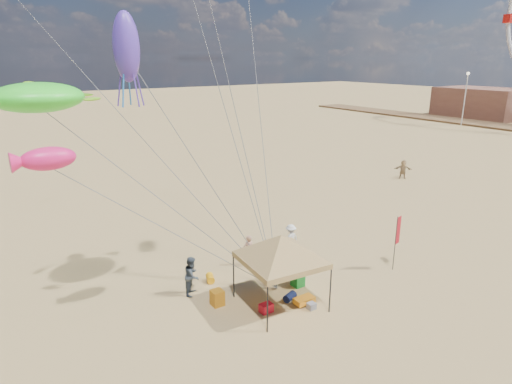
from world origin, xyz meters
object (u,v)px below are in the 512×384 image
(person_near_b, at_px, (192,276))
(person_near_a, at_px, (248,250))
(chair_yellow, at_px, (217,298))
(lamp_north, at_px, (466,90))
(canopy_tent, at_px, (281,238))
(cooler_red, at_px, (266,308))
(beach_cart, at_px, (304,300))
(person_near_c, at_px, (291,238))
(feather_flag, at_px, (397,234))
(cooler_blue, at_px, (296,259))
(chair_green, at_px, (298,279))
(person_far_c, at_px, (403,169))

(person_near_b, bearing_deg, person_near_a, -31.20)
(chair_yellow, bearing_deg, lamp_north, 23.27)
(canopy_tent, bearing_deg, person_near_a, 76.86)
(canopy_tent, relative_size, cooler_red, 11.20)
(beach_cart, bearing_deg, person_near_a, 89.31)
(chair_yellow, distance_m, person_near_c, 6.55)
(feather_flag, xyz_separation_m, beach_cart, (-5.97, -0.05, -1.72))
(chair_yellow, relative_size, person_near_a, 0.43)
(cooler_blue, bearing_deg, lamp_north, 24.16)
(cooler_red, relative_size, chair_yellow, 0.77)
(feather_flag, xyz_separation_m, person_near_b, (-9.58, 3.47, -1.01))
(canopy_tent, height_order, chair_yellow, canopy_tent)
(cooler_red, height_order, beach_cart, cooler_red)
(person_near_a, height_order, person_near_c, person_near_a)
(feather_flag, height_order, chair_green, feather_flag)
(chair_yellow, bearing_deg, canopy_tent, -32.53)
(chair_yellow, distance_m, beach_cart, 3.77)
(chair_green, relative_size, beach_cart, 0.78)
(cooler_red, height_order, chair_yellow, chair_yellow)
(beach_cart, distance_m, person_near_c, 5.44)
(feather_flag, distance_m, person_near_a, 7.51)
(cooler_blue, xyz_separation_m, beach_cart, (-2.29, -3.40, 0.01))
(feather_flag, height_order, beach_cart, feather_flag)
(chair_green, bearing_deg, person_near_b, 154.49)
(canopy_tent, height_order, cooler_blue, canopy_tent)
(cooler_red, distance_m, beach_cart, 1.78)
(person_near_c, bearing_deg, cooler_red, 34.65)
(person_near_b, relative_size, person_far_c, 1.07)
(canopy_tent, distance_m, chair_yellow, 3.88)
(beach_cart, bearing_deg, person_near_b, 135.81)
(person_near_c, bearing_deg, person_near_b, 1.72)
(person_near_a, bearing_deg, canopy_tent, 78.15)
(cooler_red, xyz_separation_m, chair_green, (2.51, 1.00, 0.16))
(person_near_b, bearing_deg, canopy_tent, -93.75)
(person_near_a, bearing_deg, person_near_b, 16.93)
(person_near_c, distance_m, person_far_c, 19.10)
(beach_cart, relative_size, person_far_c, 0.54)
(person_near_b, bearing_deg, beach_cart, -91.03)
(cooler_blue, distance_m, person_near_c, 1.45)
(chair_green, distance_m, person_near_c, 3.82)
(chair_green, bearing_deg, cooler_blue, 52.89)
(canopy_tent, bearing_deg, person_near_b, 133.09)
(person_near_c, bearing_deg, person_near_a, -6.70)
(person_near_b, xyz_separation_m, lamp_north, (58.89, 23.66, 4.61))
(cooler_red, distance_m, chair_green, 2.71)
(person_far_c, bearing_deg, person_near_c, -110.84)
(chair_yellow, xyz_separation_m, person_near_c, (6.01, 2.55, 0.45))
(feather_flag, height_order, person_near_c, feather_flag)
(canopy_tent, height_order, beach_cart, canopy_tent)
(chair_green, relative_size, person_near_b, 0.39)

